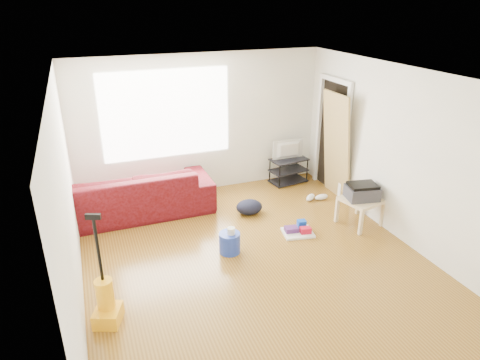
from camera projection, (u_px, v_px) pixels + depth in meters
name	position (u px, v px, depth m)	size (l,w,h in m)	color
room	(255.00, 170.00, 5.61)	(4.51, 5.01, 2.51)	brown
sofa	(135.00, 213.00, 7.19)	(2.58, 1.01, 0.75)	#3C0302
tv_stand	(288.00, 170.00, 8.30)	(0.75, 0.50, 0.48)	black
tv	(289.00, 150.00, 8.13)	(0.63, 0.08, 0.36)	black
side_table	(361.00, 203.00, 6.71)	(0.66, 0.66, 0.45)	#C1B185
printer	(362.00, 191.00, 6.64)	(0.53, 0.44, 0.25)	#313039
bucket	(230.00, 252.00, 6.10)	(0.30, 0.30, 0.30)	#1E37AC
toilet_paper	(231.00, 240.00, 6.01)	(0.11, 0.11, 0.10)	silver
cleaning_tray	(298.00, 230.00, 6.56)	(0.51, 0.43, 0.16)	white
backpack	(249.00, 213.00, 7.18)	(0.44, 0.35, 0.24)	black
sneakers	(316.00, 197.00, 7.64)	(0.46, 0.25, 0.11)	white
vacuum	(106.00, 303.00, 4.71)	(0.37, 0.39, 1.32)	#FFAD12
door_panel	(332.00, 195.00, 7.84)	(0.04, 0.76, 1.89)	#A38852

